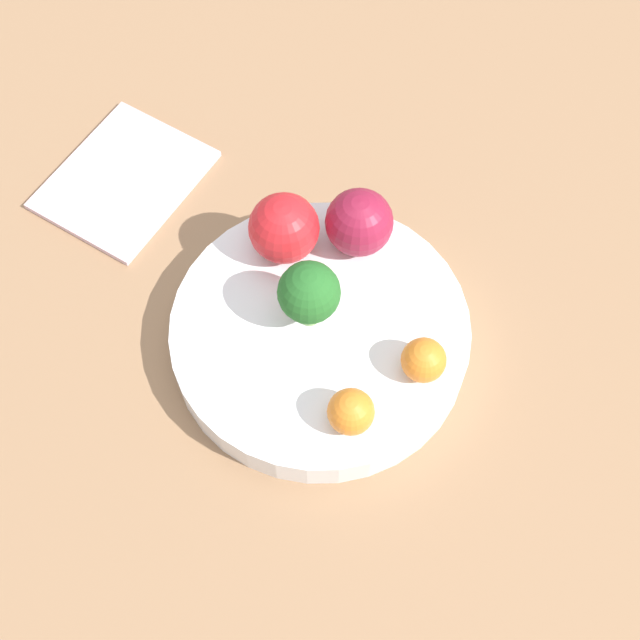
{
  "coord_description": "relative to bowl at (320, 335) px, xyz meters",
  "views": [
    {
      "loc": [
        -0.1,
        0.34,
        0.71
      ],
      "look_at": [
        0.0,
        0.0,
        0.06
      ],
      "focal_mm": 50.0,
      "sensor_mm": 36.0,
      "label": 1
    }
  ],
  "objects": [
    {
      "name": "bowl",
      "position": [
        0.0,
        0.0,
        0.0
      ],
      "size": [
        0.25,
        0.25,
        0.03
      ],
      "color": "white",
      "rests_on": "table_surface"
    },
    {
      "name": "orange_front",
      "position": [
        -0.09,
        0.02,
        0.03
      ],
      "size": [
        0.04,
        0.04,
        0.04
      ],
      "color": "orange",
      "rests_on": "bowl"
    },
    {
      "name": "table_surface",
      "position": [
        0.0,
        0.0,
        -0.03
      ],
      "size": [
        1.2,
        1.2,
        0.02
      ],
      "color": "#936D4C",
      "rests_on": "ground_plane"
    },
    {
      "name": "napkin",
      "position": [
        0.23,
        -0.12,
        -0.01
      ],
      "size": [
        0.16,
        0.18,
        0.01
      ],
      "color": "beige",
      "rests_on": "table_surface"
    },
    {
      "name": "broccoli",
      "position": [
        0.01,
        -0.01,
        0.06
      ],
      "size": [
        0.05,
        0.05,
        0.07
      ],
      "color": "#8CB76B",
      "rests_on": "bowl"
    },
    {
      "name": "orange_back",
      "position": [
        -0.05,
        0.08,
        0.03
      ],
      "size": [
        0.04,
        0.04,
        0.04
      ],
      "color": "orange",
      "rests_on": "bowl"
    },
    {
      "name": "apple_green",
      "position": [
        -0.01,
        -0.09,
        0.05
      ],
      "size": [
        0.06,
        0.06,
        0.06
      ],
      "color": "maroon",
      "rests_on": "bowl"
    },
    {
      "name": "ground_plane",
      "position": [
        0.0,
        0.0,
        -0.04
      ],
      "size": [
        6.0,
        6.0,
        0.0
      ],
      "primitive_type": "plane",
      "color": "gray"
    },
    {
      "name": "apple_red",
      "position": [
        0.05,
        -0.07,
        0.05
      ],
      "size": [
        0.06,
        0.06,
        0.06
      ],
      "color": "red",
      "rests_on": "bowl"
    }
  ]
}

